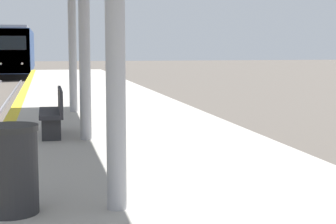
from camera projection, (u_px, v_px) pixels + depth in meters
The scene contains 3 objects.
train at pixel (16, 52), 50.16m from camera, with size 2.82×16.60×4.26m.
trash_bin at pixel (10, 169), 5.81m from camera, with size 0.60×0.60×0.93m.
bench at pixel (54, 111), 10.95m from camera, with size 0.44×1.64×0.92m.
Camera 1 is at (2.49, -2.92, 2.62)m, focal length 60.00 mm.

